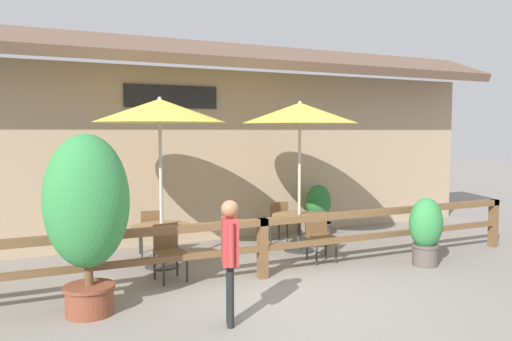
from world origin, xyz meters
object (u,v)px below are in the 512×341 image
object	(u,v)px
patio_umbrella_near	(160,111)
dining_table_near	(162,234)
potted_plant_corner_fern	(426,230)
chair_middle_streetside	(320,234)
potted_plant_tall_tropical	(87,209)
pedestrian	(230,245)
patio_umbrella_middle	(300,113)
chair_near_wallside	(151,230)
chair_near_streetside	(169,249)
potted_plant_entrance_palm	(318,210)
dining_table_middle	(299,222)
chair_middle_wallside	(276,219)

from	to	relation	value
patio_umbrella_near	dining_table_near	xyz separation A→B (m)	(0.00, -0.00, -2.08)
potted_plant_corner_fern	chair_middle_streetside	bearing A→B (deg)	145.45
patio_umbrella_near	potted_plant_corner_fern	size ratio (longest dim) A/B	2.45
potted_plant_tall_tropical	pedestrian	world-z (taller)	potted_plant_tall_tropical
patio_umbrella_middle	chair_middle_streetside	xyz separation A→B (m)	(-0.03, -0.80, -2.16)
patio_umbrella_near	chair_near_wallside	distance (m)	2.30
chair_near_streetside	chair_middle_streetside	xyz separation A→B (m)	(2.74, -0.01, 0.00)
chair_near_wallside	potted_plant_corner_fern	bearing A→B (deg)	153.92
chair_middle_streetside	potted_plant_tall_tropical	size ratio (longest dim) A/B	0.38
potted_plant_entrance_palm	patio_umbrella_near	bearing A→B (deg)	-163.03
dining_table_middle	potted_plant_entrance_palm	bearing A→B (deg)	45.22
patio_umbrella_near	patio_umbrella_middle	world-z (taller)	same
chair_near_streetside	chair_middle_wallside	size ratio (longest dim) A/B	1.00
patio_umbrella_near	chair_middle_streetside	size ratio (longest dim) A/B	3.32
patio_umbrella_near	chair_near_streetside	bearing A→B (deg)	-96.27
chair_middle_streetside	chair_middle_wallside	distance (m)	1.60
potted_plant_corner_fern	potted_plant_entrance_palm	bearing A→B (deg)	95.40
chair_middle_streetside	patio_umbrella_near	bearing A→B (deg)	167.97
patio_umbrella_middle	potted_plant_corner_fern	size ratio (longest dim) A/B	2.45
dining_table_near	chair_middle_wallside	bearing A→B (deg)	17.04
patio_umbrella_near	dining_table_middle	world-z (taller)	patio_umbrella_near
potted_plant_tall_tropical	potted_plant_entrance_palm	bearing A→B (deg)	29.57
patio_umbrella_near	potted_plant_corner_fern	xyz separation A→B (m)	(4.14, -1.83, -2.03)
dining_table_near	chair_middle_wallside	distance (m)	2.73
patio_umbrella_near	chair_middle_wallside	bearing A→B (deg)	17.04
patio_umbrella_near	potted_plant_entrance_palm	distance (m)	4.55
chair_middle_wallside	pedestrian	bearing A→B (deg)	56.53
chair_near_wallside	chair_near_streetside	bearing A→B (deg)	92.83
dining_table_near	pedestrian	xyz separation A→B (m)	(0.09, -2.88, 0.40)
chair_near_streetside	potted_plant_tall_tropical	distance (m)	1.85
potted_plant_entrance_palm	chair_middle_wallside	bearing A→B (deg)	-163.18
potted_plant_tall_tropical	chair_near_streetside	bearing A→B (deg)	37.87
patio_umbrella_near	potted_plant_entrance_palm	world-z (taller)	patio_umbrella_near
chair_near_wallside	potted_plant_entrance_palm	distance (m)	3.87
dining_table_near	chair_near_wallside	world-z (taller)	chair_near_wallside
chair_middle_streetside	potted_plant_corner_fern	xyz separation A→B (m)	(1.49, -1.02, 0.13)
dining_table_middle	potted_plant_entrance_palm	size ratio (longest dim) A/B	0.95
dining_table_near	chair_near_wallside	distance (m)	0.79
potted_plant_entrance_palm	pedestrian	distance (m)	5.55
chair_near_streetside	chair_near_wallside	world-z (taller)	same
potted_plant_entrance_palm	potted_plant_tall_tropical	bearing A→B (deg)	-150.43
patio_umbrella_near	chair_near_streetside	size ratio (longest dim) A/B	3.32
chair_near_streetside	chair_middle_wallside	xyz separation A→B (m)	(2.70, 1.59, 0.00)
potted_plant_tall_tropical	potted_plant_corner_fern	bearing A→B (deg)	-0.30
chair_near_streetside	dining_table_middle	xyz separation A→B (m)	(2.78, 0.79, 0.08)
dining_table_near	potted_plant_tall_tropical	distance (m)	2.40
chair_near_streetside	dining_table_middle	bearing A→B (deg)	8.42
potted_plant_corner_fern	chair_middle_wallside	bearing A→B (deg)	120.25
patio_umbrella_near	patio_umbrella_middle	distance (m)	2.69
pedestrian	chair_near_wallside	bearing A→B (deg)	18.90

